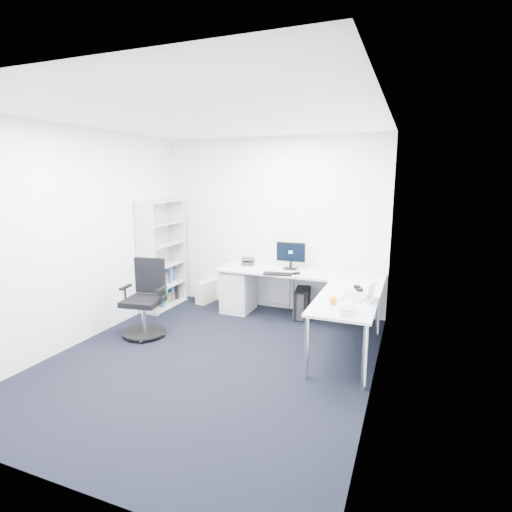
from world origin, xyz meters
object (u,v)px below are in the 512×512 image
at_px(l_desk, 291,301).
at_px(monitor, 291,255).
at_px(bookshelf, 162,255).
at_px(laptop, 355,288).
at_px(task_chair, 143,299).

relative_size(l_desk, monitor, 5.58).
distance_m(bookshelf, laptop, 3.23).
bearing_deg(laptop, bookshelf, 176.05).
bearing_deg(monitor, laptop, -48.29).
relative_size(task_chair, monitor, 2.32).
bearing_deg(task_chair, monitor, 35.79).
distance_m(l_desk, laptop, 1.28).
height_order(l_desk, laptop, laptop).
height_order(bookshelf, laptop, bookshelf).
relative_size(l_desk, bookshelf, 1.42).
relative_size(bookshelf, monitor, 3.94).
xyz_separation_m(l_desk, monitor, (-0.15, 0.45, 0.57)).
height_order(task_chair, monitor, monitor).
xyz_separation_m(l_desk, laptop, (0.96, -0.71, 0.48)).
bearing_deg(bookshelf, task_chair, -67.79).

